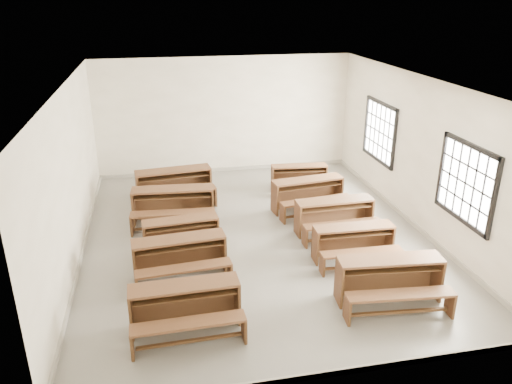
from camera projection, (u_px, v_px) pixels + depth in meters
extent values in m
plane|color=slate|center=(256.00, 236.00, 10.47)|extent=(8.50, 8.50, 0.00)
cube|color=silver|center=(256.00, 84.00, 9.28)|extent=(7.00, 8.50, 0.05)
cube|color=white|center=(225.00, 116.00, 13.71)|extent=(7.00, 0.05, 3.20)
cube|color=white|center=(326.00, 273.00, 6.03)|extent=(7.00, 0.05, 3.20)
cube|color=white|center=(72.00, 176.00, 9.22)|extent=(0.05, 8.50, 3.20)
cube|color=white|center=(417.00, 153.00, 10.52)|extent=(0.05, 8.50, 3.20)
cube|color=#9C978D|center=(226.00, 169.00, 14.29)|extent=(7.00, 0.04, 0.10)
cube|color=#9C978D|center=(320.00, 375.00, 6.60)|extent=(7.00, 0.04, 0.10)
cube|color=#9C978D|center=(83.00, 250.00, 9.80)|extent=(0.04, 8.50, 0.10)
cube|color=#9C978D|center=(409.00, 220.00, 11.10)|extent=(0.04, 8.50, 0.10)
cube|color=white|center=(467.00, 183.00, 8.88)|extent=(0.02, 1.50, 1.30)
cube|color=black|center=(472.00, 146.00, 8.62)|extent=(0.06, 1.62, 0.08)
cube|color=black|center=(460.00, 218.00, 9.14)|extent=(0.06, 1.62, 0.08)
cube|color=black|center=(494.00, 200.00, 8.16)|extent=(0.06, 0.08, 1.46)
cube|color=black|center=(442.00, 169.00, 9.60)|extent=(0.06, 0.08, 1.46)
cube|color=white|center=(380.00, 132.00, 12.16)|extent=(0.02, 1.50, 1.30)
cube|color=black|center=(382.00, 104.00, 11.90)|extent=(0.06, 1.62, 0.08)
cube|color=black|center=(377.00, 159.00, 12.41)|extent=(0.06, 1.62, 0.08)
cube|color=black|center=(394.00, 140.00, 11.43)|extent=(0.06, 0.08, 1.46)
cube|color=black|center=(366.00, 124.00, 12.87)|extent=(0.06, 0.08, 1.46)
cube|color=brown|center=(184.00, 286.00, 7.39)|extent=(1.65, 0.45, 0.04)
cube|color=brown|center=(184.00, 300.00, 7.69)|extent=(1.64, 0.08, 0.70)
cube|color=#4F2D1B|center=(131.00, 314.00, 7.36)|extent=(0.05, 0.41, 0.70)
cube|color=#4F2D1B|center=(237.00, 300.00, 7.69)|extent=(0.05, 0.41, 0.70)
cube|color=#4F2D1B|center=(185.00, 295.00, 7.42)|extent=(1.53, 0.35, 0.02)
cube|color=brown|center=(189.00, 323.00, 7.05)|extent=(1.65, 0.33, 0.04)
cube|color=#4F2D1B|center=(132.00, 344.00, 6.96)|extent=(0.05, 0.29, 0.39)
cube|color=#4F2D1B|center=(244.00, 328.00, 7.29)|extent=(0.05, 0.29, 0.39)
cube|color=#4F2D1B|center=(190.00, 341.00, 7.16)|extent=(1.52, 0.09, 0.04)
cube|color=brown|center=(179.00, 239.00, 8.78)|extent=(1.67, 0.55, 0.04)
cube|color=brown|center=(178.00, 253.00, 9.09)|extent=(1.64, 0.18, 0.70)
cube|color=#4F2D1B|center=(134.00, 264.00, 8.71)|extent=(0.08, 0.41, 0.70)
cube|color=#4F2D1B|center=(223.00, 251.00, 9.13)|extent=(0.08, 0.41, 0.70)
cube|color=#4F2D1B|center=(179.00, 247.00, 8.82)|extent=(1.54, 0.43, 0.02)
cube|color=brown|center=(184.00, 268.00, 8.45)|extent=(1.66, 0.42, 0.04)
cube|color=#4F2D1B|center=(137.00, 286.00, 8.32)|extent=(0.06, 0.29, 0.39)
cube|color=#4F2D1B|center=(230.00, 272.00, 8.74)|extent=(0.06, 0.29, 0.39)
cube|color=#4F2D1B|center=(185.00, 284.00, 8.56)|extent=(1.52, 0.18, 0.04)
cube|color=brown|center=(180.00, 220.00, 9.70)|extent=(1.49, 0.49, 0.04)
cube|color=brown|center=(180.00, 232.00, 9.97)|extent=(1.47, 0.16, 0.62)
cube|color=#4F2D1B|center=(144.00, 240.00, 9.63)|extent=(0.07, 0.37, 0.62)
cube|color=#4F2D1B|center=(217.00, 231.00, 10.01)|extent=(0.07, 0.37, 0.62)
cube|color=#4F2D1B|center=(181.00, 226.00, 9.73)|extent=(1.38, 0.39, 0.02)
cube|color=brown|center=(185.00, 243.00, 9.40)|extent=(1.48, 0.38, 0.04)
cube|color=#4F2D1B|center=(147.00, 257.00, 9.29)|extent=(0.06, 0.26, 0.35)
cube|color=#4F2D1B|center=(222.00, 247.00, 9.66)|extent=(0.06, 0.26, 0.35)
cube|color=#4F2D1B|center=(185.00, 256.00, 9.50)|extent=(1.36, 0.16, 0.04)
cube|color=brown|center=(172.00, 189.00, 10.86)|extent=(1.80, 0.58, 0.04)
cube|color=brown|center=(174.00, 202.00, 11.20)|extent=(1.77, 0.18, 0.75)
cube|color=#4F2D1B|center=(134.00, 208.00, 10.91)|extent=(0.08, 0.45, 0.75)
cube|color=#4F2D1B|center=(213.00, 204.00, 11.11)|extent=(0.08, 0.45, 0.75)
cube|color=#4F2D1B|center=(173.00, 196.00, 10.90)|extent=(1.66, 0.46, 0.02)
cube|color=brown|center=(173.00, 213.00, 10.49)|extent=(1.79, 0.45, 0.04)
cube|color=#4F2D1B|center=(132.00, 225.00, 10.47)|extent=(0.07, 0.31, 0.42)
cube|color=#4F2D1B|center=(214.00, 221.00, 10.67)|extent=(0.07, 0.31, 0.42)
cube|color=#4F2D1B|center=(174.00, 227.00, 10.61)|extent=(1.64, 0.18, 0.04)
cube|color=brown|center=(173.00, 170.00, 11.98)|extent=(1.84, 0.65, 0.04)
cube|color=brown|center=(173.00, 183.00, 12.31)|extent=(1.79, 0.25, 0.76)
cube|color=#4F2D1B|center=(137.00, 190.00, 11.87)|extent=(0.10, 0.45, 0.76)
cube|color=#4F2D1B|center=(209.00, 182.00, 12.38)|extent=(0.10, 0.45, 0.76)
cube|color=#4F2D1B|center=(174.00, 177.00, 12.02)|extent=(1.69, 0.53, 0.02)
cube|color=brown|center=(178.00, 191.00, 11.62)|extent=(1.82, 0.52, 0.04)
cube|color=#4F2D1B|center=(141.00, 205.00, 11.45)|extent=(0.08, 0.32, 0.43)
cube|color=#4F2D1B|center=(215.00, 196.00, 11.96)|extent=(0.08, 0.32, 0.43)
cube|color=#4F2D1B|center=(179.00, 205.00, 11.74)|extent=(1.66, 0.25, 0.04)
cube|color=brown|center=(391.00, 259.00, 8.05)|extent=(1.74, 0.59, 0.04)
cube|color=brown|center=(384.00, 274.00, 8.37)|extent=(1.70, 0.20, 0.73)
cube|color=#4F2D1B|center=(339.00, 283.00, 8.11)|extent=(0.08, 0.43, 0.73)
cube|color=#4F2D1B|center=(437.00, 277.00, 8.28)|extent=(0.08, 0.43, 0.73)
cube|color=#4F2D1B|center=(390.00, 268.00, 8.09)|extent=(1.60, 0.47, 0.02)
cube|color=brown|center=(401.00, 294.00, 7.69)|extent=(1.73, 0.46, 0.04)
cube|color=#4F2D1B|center=(347.00, 310.00, 7.69)|extent=(0.07, 0.30, 0.41)
cube|color=#4F2D1B|center=(450.00, 303.00, 7.85)|extent=(0.07, 0.30, 0.41)
cube|color=#4F2D1B|center=(399.00, 312.00, 7.81)|extent=(1.58, 0.20, 0.04)
cube|color=brown|center=(354.00, 227.00, 9.36)|extent=(1.53, 0.42, 0.04)
cube|color=brown|center=(350.00, 239.00, 9.64)|extent=(1.52, 0.08, 0.65)
cube|color=#4F2D1B|center=(315.00, 246.00, 9.37)|extent=(0.05, 0.38, 0.65)
cube|color=#4F2D1B|center=(389.00, 240.00, 9.61)|extent=(0.05, 0.38, 0.65)
cube|color=#4F2D1B|center=(354.00, 234.00, 9.39)|extent=(1.41, 0.33, 0.02)
cube|color=brown|center=(362.00, 252.00, 9.04)|extent=(1.53, 0.31, 0.04)
cube|color=#4F2D1B|center=(322.00, 265.00, 9.00)|extent=(0.05, 0.27, 0.36)
cube|color=#4F2D1B|center=(399.00, 258.00, 9.23)|extent=(0.05, 0.27, 0.36)
cube|color=#4F2D1B|center=(361.00, 266.00, 9.15)|extent=(1.41, 0.09, 0.04)
cube|color=brown|center=(335.00, 200.00, 10.41)|extent=(1.65, 0.44, 0.04)
cube|color=brown|center=(331.00, 213.00, 10.72)|extent=(1.64, 0.07, 0.70)
cube|color=#4F2D1B|center=(298.00, 220.00, 10.39)|extent=(0.05, 0.41, 0.70)
cube|color=#4F2D1B|center=(369.00, 213.00, 10.71)|extent=(0.05, 0.41, 0.70)
cube|color=#4F2D1B|center=(335.00, 207.00, 10.45)|extent=(1.52, 0.34, 0.02)
cube|color=brown|center=(343.00, 224.00, 10.07)|extent=(1.65, 0.32, 0.04)
cube|color=#4F2D1B|center=(305.00, 237.00, 9.99)|extent=(0.05, 0.29, 0.39)
cube|color=#4F2D1B|center=(379.00, 230.00, 10.32)|extent=(0.05, 0.29, 0.39)
cube|color=#4F2D1B|center=(342.00, 237.00, 10.19)|extent=(1.52, 0.08, 0.04)
cube|color=brown|center=(308.00, 180.00, 11.53)|extent=(1.71, 0.62, 0.04)
cube|color=brown|center=(304.00, 192.00, 11.83)|extent=(1.66, 0.24, 0.71)
cube|color=#4F2D1B|center=(275.00, 199.00, 11.43)|extent=(0.09, 0.42, 0.71)
cube|color=#4F2D1B|center=(338.00, 191.00, 11.91)|extent=(0.09, 0.42, 0.71)
cube|color=#4F2D1B|center=(308.00, 186.00, 11.56)|extent=(1.57, 0.50, 0.02)
cube|color=brown|center=(317.00, 200.00, 11.19)|extent=(1.69, 0.49, 0.04)
cube|color=#4F2D1B|center=(283.00, 214.00, 11.03)|extent=(0.08, 0.30, 0.40)
cube|color=#4F2D1B|center=(348.00, 205.00, 11.52)|extent=(0.08, 0.30, 0.40)
cube|color=#4F2D1B|center=(316.00, 213.00, 11.31)|extent=(1.54, 0.24, 0.04)
cube|color=brown|center=(299.00, 166.00, 12.79)|extent=(1.45, 0.49, 0.04)
cube|color=brown|center=(298.00, 175.00, 13.05)|extent=(1.42, 0.17, 0.61)
cube|color=#4F2D1B|center=(272.00, 178.00, 12.84)|extent=(0.07, 0.36, 0.61)
cube|color=#4F2D1B|center=(325.00, 176.00, 12.97)|extent=(0.07, 0.36, 0.61)
cube|color=#4F2D1B|center=(299.00, 171.00, 12.82)|extent=(1.34, 0.39, 0.02)
cube|color=brown|center=(302.00, 181.00, 12.48)|extent=(1.44, 0.38, 0.04)
cube|color=#4F2D1B|center=(275.00, 189.00, 12.48)|extent=(0.06, 0.25, 0.34)
cube|color=#4F2D1B|center=(329.00, 187.00, 12.62)|extent=(0.06, 0.25, 0.34)
cube|color=#4F2D1B|center=(302.00, 191.00, 12.58)|extent=(1.32, 0.17, 0.04)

